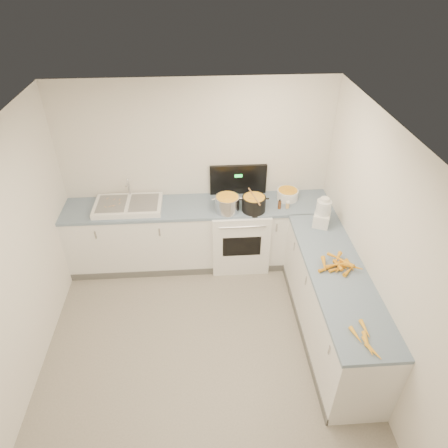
{
  "coord_description": "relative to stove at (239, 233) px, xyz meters",
  "views": [
    {
      "loc": [
        0.04,
        -2.71,
        3.76
      ],
      "look_at": [
        0.3,
        1.1,
        1.05
      ],
      "focal_mm": 32.0,
      "sensor_mm": 36.0,
      "label": 1
    }
  ],
  "objects": [
    {
      "name": "wooden_spoon",
      "position": [
        0.16,
        -0.15,
        0.67
      ],
      "size": [
        0.11,
        0.42,
        0.02
      ],
      "primitive_type": "cylinder",
      "rotation": [
        1.57,
        0.0,
        0.21
      ],
      "color": "#AD7A47",
      "rests_on": "black_pot"
    },
    {
      "name": "counter_right",
      "position": [
        0.9,
        -1.39,
        -0.0
      ],
      "size": [
        0.62,
        2.2,
        0.94
      ],
      "color": "white",
      "rests_on": "ground"
    },
    {
      "name": "extract_bottle",
      "position": [
        0.5,
        -0.13,
        0.52
      ],
      "size": [
        0.04,
        0.04,
        0.11
      ],
      "primitive_type": "cylinder",
      "color": "#593319",
      "rests_on": "counter_back"
    },
    {
      "name": "steel_pot",
      "position": [
        -0.18,
        -0.14,
        0.56
      ],
      "size": [
        0.35,
        0.35,
        0.23
      ],
      "primitive_type": "cylinder",
      "rotation": [
        0.0,
        0.0,
        0.13
      ],
      "color": "silver",
      "rests_on": "stove"
    },
    {
      "name": "wall_left",
      "position": [
        -2.3,
        -1.69,
        0.78
      ],
      "size": [
        0.0,
        4.0,
        2.5
      ],
      "primitive_type": null,
      "rotation": [
        1.57,
        0.0,
        1.57
      ],
      "color": "silver",
      "rests_on": "ground"
    },
    {
      "name": "mixing_bowl",
      "position": [
        0.64,
        0.1,
        0.53
      ],
      "size": [
        0.3,
        0.3,
        0.13
      ],
      "primitive_type": "cylinder",
      "rotation": [
        0.0,
        0.0,
        0.07
      ],
      "color": "white",
      "rests_on": "counter_back"
    },
    {
      "name": "stove",
      "position": [
        0.0,
        0.0,
        0.0
      ],
      "size": [
        0.76,
        0.65,
        1.36
      ],
      "color": "white",
      "rests_on": "ground"
    },
    {
      "name": "floor",
      "position": [
        -0.55,
        -1.69,
        -0.47
      ],
      "size": [
        3.5,
        4.0,
        0.0
      ],
      "primitive_type": null,
      "color": "gray",
      "rests_on": "ground"
    },
    {
      "name": "peeled_carrots",
      "position": [
        0.86,
        -2.26,
        0.49
      ],
      "size": [
        0.18,
        0.42,
        0.04
      ],
      "color": "#FFAE26",
      "rests_on": "counter_right"
    },
    {
      "name": "wall_right",
      "position": [
        1.2,
        -1.69,
        0.78
      ],
      "size": [
        0.0,
        4.0,
        2.5
      ],
      "primitive_type": null,
      "rotation": [
        1.57,
        0.0,
        -1.57
      ],
      "color": "silver",
      "rests_on": "ground"
    },
    {
      "name": "spice_jar",
      "position": [
        0.6,
        -0.13,
        0.51
      ],
      "size": [
        0.05,
        0.05,
        0.08
      ],
      "primitive_type": "cylinder",
      "color": "#E5B266",
      "rests_on": "counter_back"
    },
    {
      "name": "ceiling",
      "position": [
        -0.55,
        -1.69,
        2.03
      ],
      "size": [
        3.5,
        4.0,
        0.0
      ],
      "primitive_type": null,
      "rotation": [
        3.14,
        0.0,
        0.0
      ],
      "color": "silver",
      "rests_on": "ground"
    },
    {
      "name": "sink",
      "position": [
        -1.45,
        0.02,
        0.5
      ],
      "size": [
        0.86,
        0.52,
        0.31
      ],
      "color": "white",
      "rests_on": "counter_back"
    },
    {
      "name": "peelings",
      "position": [
        -1.64,
        -0.0,
        0.54
      ],
      "size": [
        0.24,
        0.28,
        0.01
      ],
      "color": "tan",
      "rests_on": "sink"
    },
    {
      "name": "counter_back",
      "position": [
        -0.55,
        0.01,
        -0.0
      ],
      "size": [
        3.5,
        0.62,
        0.94
      ],
      "color": "white",
      "rests_on": "ground"
    },
    {
      "name": "food_processor",
      "position": [
        0.94,
        -0.52,
        0.63
      ],
      "size": [
        0.26,
        0.28,
        0.38
      ],
      "color": "white",
      "rests_on": "counter_right"
    },
    {
      "name": "carrot_pile",
      "position": [
        0.91,
        -1.31,
        0.5
      ],
      "size": [
        0.47,
        0.35,
        0.09
      ],
      "color": "orange",
      "rests_on": "counter_right"
    },
    {
      "name": "wall_back",
      "position": [
        -0.55,
        0.31,
        0.78
      ],
      "size": [
        3.5,
        0.0,
        2.5
      ],
      "primitive_type": null,
      "rotation": [
        1.57,
        0.0,
        0.0
      ],
      "color": "silver",
      "rests_on": "ground"
    },
    {
      "name": "black_pot",
      "position": [
        0.16,
        -0.15,
        0.55
      ],
      "size": [
        0.38,
        0.38,
        0.22
      ],
      "primitive_type": "cylinder",
      "rotation": [
        0.0,
        0.0,
        -0.29
      ],
      "color": "black",
      "rests_on": "stove"
    }
  ]
}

